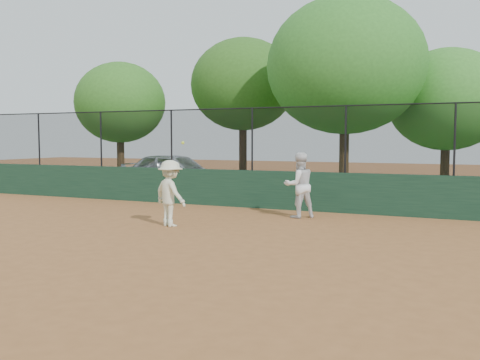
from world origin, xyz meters
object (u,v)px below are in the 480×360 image
at_px(tree_0, 120,103).
at_px(tree_1, 243,85).
at_px(player_main, 170,193).
at_px(tree_3, 447,100).
at_px(tree_2, 345,66).
at_px(player_second, 299,185).
at_px(parked_car, 175,172).

xyz_separation_m(tree_0, tree_1, (5.37, 2.09, 0.81)).
xyz_separation_m(player_main, tree_3, (5.79, 11.13, 2.90)).
relative_size(player_main, tree_0, 0.37).
distance_m(player_main, tree_2, 9.67).
bearing_deg(tree_3, player_second, -111.46).
relative_size(player_second, tree_3, 0.32).
bearing_deg(player_second, tree_3, -153.26).
relative_size(player_second, tree_0, 0.32).
bearing_deg(parked_car, tree_2, -80.54).
xyz_separation_m(player_second, tree_3, (3.30, 8.38, 2.82)).
xyz_separation_m(parked_car, tree_1, (1.50, 3.58, 3.88)).
relative_size(parked_car, tree_2, 0.64).
height_order(tree_1, tree_2, tree_2).
relative_size(player_main, tree_3, 0.37).
height_order(tree_0, tree_2, tree_2).
bearing_deg(player_second, tree_0, -72.10).
relative_size(parked_car, tree_1, 0.70).
relative_size(tree_0, tree_2, 0.77).
relative_size(tree_1, tree_2, 0.91).
relative_size(parked_car, tree_3, 0.83).
bearing_deg(player_main, player_second, 47.70).
height_order(player_second, tree_1, tree_1).
bearing_deg(tree_2, tree_1, 152.93).
xyz_separation_m(parked_car, player_main, (4.50, -7.61, 0.02)).
bearing_deg(tree_3, player_main, -117.50).
bearing_deg(tree_1, parked_car, -112.68).
height_order(player_second, player_main, player_main).
xyz_separation_m(parked_car, player_second, (7.00, -4.87, 0.10)).
height_order(player_second, tree_2, tree_2).
distance_m(parked_car, tree_3, 11.27).
bearing_deg(player_second, tree_1, -98.71).
bearing_deg(player_second, player_main, 5.90).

